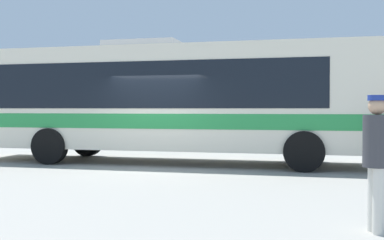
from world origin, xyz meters
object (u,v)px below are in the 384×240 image
roadside_tree_midleft (272,80)px  roadside_tree_midright (293,72)px  roadside_tree_left (146,75)px  passenger_waiting_on_apron (377,155)px  utility_pole_near (328,83)px  coach_bus_cream_green (169,98)px  parked_car_second_red (154,119)px  utility_pole_far (213,83)px  parked_car_leftmost_maroon (85,119)px

roadside_tree_midleft → roadside_tree_midright: (1.62, 3.28, 0.90)m
roadside_tree_left → roadside_tree_midleft: (13.04, -4.25, -1.02)m
passenger_waiting_on_apron → utility_pole_near: utility_pole_near is taller
roadside_tree_left → roadside_tree_midleft: bearing=-18.0°
coach_bus_cream_green → parked_car_second_red: coach_bus_cream_green is taller
passenger_waiting_on_apron → roadside_tree_midleft: (-4.42, 35.13, 3.04)m
utility_pole_near → utility_pole_far: bearing=-173.2°
parked_car_second_red → utility_pole_far: utility_pole_far is taller
utility_pole_far → parked_car_second_red: bearing=-114.3°
passenger_waiting_on_apron → roadside_tree_midleft: 35.53m
parked_car_leftmost_maroon → roadside_tree_midright: bearing=30.7°
roadside_tree_left → passenger_waiting_on_apron: bearing=-66.1°
coach_bus_cream_green → roadside_tree_left: roadside_tree_left is taller
coach_bus_cream_green → roadside_tree_left: bearing=111.1°
parked_car_second_red → roadside_tree_midright: 14.79m
passenger_waiting_on_apron → parked_car_leftmost_maroon: size_ratio=0.42×
passenger_waiting_on_apron → roadside_tree_midleft: roadside_tree_midleft is taller
utility_pole_far → roadside_tree_left: bearing=151.9°
roadside_tree_midright → parked_car_second_red: bearing=-134.5°
parked_car_second_red → utility_pole_near: bearing=31.8°
utility_pole_near → coach_bus_cream_green: bearing=-100.2°
passenger_waiting_on_apron → roadside_tree_midright: roadside_tree_midright is taller
roadside_tree_left → coach_bus_cream_green: bearing=-68.9°
parked_car_leftmost_maroon → roadside_tree_midleft: size_ratio=0.68×
parked_car_leftmost_maroon → roadside_tree_left: bearing=82.3°
parked_car_leftmost_maroon → parked_car_second_red: (6.13, -0.55, 0.03)m
passenger_waiting_on_apron → roadside_tree_left: 43.27m
coach_bus_cream_green → roadside_tree_left: size_ratio=1.83×
parked_car_second_red → utility_pole_near: (13.07, 8.09, 3.07)m
parked_car_second_red → roadside_tree_midright: bearing=45.5°
roadside_tree_midleft → parked_car_second_red: bearing=-140.7°
utility_pole_far → utility_pole_near: bearing=6.8°
utility_pole_far → roadside_tree_midright: bearing=25.1°
coach_bus_cream_green → roadside_tree_midright: roadside_tree_midright is taller
passenger_waiting_on_apron → parked_car_leftmost_maroon: bearing=123.2°
parked_car_second_red → coach_bus_cream_green: bearing=-69.9°
parked_car_leftmost_maroon → parked_car_second_red: bearing=-5.1°
passenger_waiting_on_apron → utility_pole_far: utility_pole_far is taller
passenger_waiting_on_apron → parked_car_second_red: size_ratio=0.39×
coach_bus_cream_green → utility_pole_near: bearing=79.8°
parked_car_leftmost_maroon → utility_pole_near: size_ratio=0.58×
passenger_waiting_on_apron → utility_pole_far: size_ratio=0.24×
roadside_tree_midleft → roadside_tree_midright: 3.77m
utility_pole_far → roadside_tree_midright: 7.63m
passenger_waiting_on_apron → utility_pole_near: 36.50m
passenger_waiting_on_apron → parked_car_leftmost_maroon: (-18.89, 28.84, -0.25)m
coach_bus_cream_green → parked_car_second_red: 22.70m
parked_car_second_red → roadside_tree_midright: roadside_tree_midright is taller
passenger_waiting_on_apron → roadside_tree_midleft: bearing=97.2°
coach_bus_cream_green → passenger_waiting_on_apron: 8.64m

